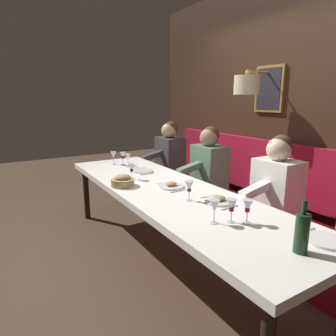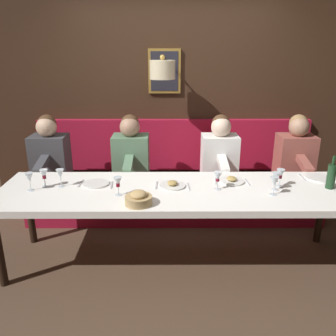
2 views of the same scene
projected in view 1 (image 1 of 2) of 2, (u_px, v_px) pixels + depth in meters
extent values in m
plane|color=#4C3828|center=(168.00, 261.00, 2.92)|extent=(12.00, 12.00, 0.00)
cube|color=white|center=(168.00, 192.00, 2.76)|extent=(0.90, 3.17, 0.06)
cylinder|color=black|center=(86.00, 194.00, 3.90)|extent=(0.07, 0.07, 0.68)
cylinder|color=black|center=(135.00, 186.00, 4.26)|extent=(0.07, 0.07, 0.68)
cube|color=maroon|center=(236.00, 221.00, 3.32)|extent=(0.52, 3.37, 0.45)
cube|color=#382316|center=(280.00, 108.00, 3.34)|extent=(0.10, 4.57, 2.90)
cube|color=maroon|center=(270.00, 168.00, 3.45)|extent=(0.10, 3.37, 0.64)
cube|color=olive|center=(269.00, 89.00, 3.35)|extent=(0.04, 0.38, 0.51)
cube|color=#23232D|center=(268.00, 89.00, 3.34)|extent=(0.01, 0.32, 0.45)
cylinder|color=#B78E3D|center=(259.00, 72.00, 3.25)|extent=(0.35, 0.02, 0.02)
cylinder|color=beige|center=(247.00, 85.00, 3.19)|extent=(0.28, 0.28, 0.20)
sphere|color=#B78E3D|center=(248.00, 72.00, 3.16)|extent=(0.06, 0.06, 0.06)
cube|color=white|center=(277.00, 189.00, 2.78)|extent=(0.30, 0.40, 0.56)
sphere|color=beige|center=(279.00, 150.00, 2.69)|extent=(0.22, 0.22, 0.22)
sphere|color=#4C331E|center=(281.00, 146.00, 2.70)|extent=(0.20, 0.20, 0.20)
cube|color=white|center=(255.00, 190.00, 2.63)|extent=(0.33, 0.09, 0.14)
cube|color=#567A5B|center=(209.00, 168.00, 3.61)|extent=(0.30, 0.40, 0.56)
sphere|color=#A37A60|center=(209.00, 138.00, 3.52)|extent=(0.22, 0.22, 0.22)
sphere|color=#4C331E|center=(211.00, 135.00, 3.53)|extent=(0.20, 0.20, 0.20)
cube|color=#567A5B|center=(190.00, 168.00, 3.46)|extent=(0.33, 0.09, 0.14)
cube|color=#3D3D42|center=(170.00, 156.00, 4.37)|extent=(0.30, 0.40, 0.56)
sphere|color=#D1A889|center=(169.00, 131.00, 4.27)|extent=(0.22, 0.22, 0.22)
sphere|color=#4C331E|center=(171.00, 128.00, 4.28)|extent=(0.20, 0.20, 0.20)
cube|color=#3D3D42|center=(153.00, 156.00, 4.22)|extent=(0.33, 0.09, 0.14)
cylinder|color=white|center=(325.00, 240.00, 1.74)|extent=(0.24, 0.24, 0.01)
cube|color=silver|center=(305.00, 231.00, 1.88)|extent=(0.18, 0.02, 0.01)
cylinder|color=silver|center=(219.00, 201.00, 2.41)|extent=(0.24, 0.24, 0.01)
ellipsoid|color=#AD8E4C|center=(219.00, 198.00, 2.40)|extent=(0.11, 0.09, 0.04)
cube|color=silver|center=(229.00, 207.00, 2.28)|extent=(0.17, 0.03, 0.01)
cube|color=silver|center=(210.00, 196.00, 2.54)|extent=(0.18, 0.04, 0.01)
cylinder|color=silver|center=(143.00, 171.00, 3.42)|extent=(0.24, 0.24, 0.01)
cube|color=silver|center=(147.00, 174.00, 3.29)|extent=(0.17, 0.03, 0.01)
cube|color=silver|center=(139.00, 168.00, 3.55)|extent=(0.18, 0.02, 0.01)
cylinder|color=silver|center=(171.00, 186.00, 2.81)|extent=(0.24, 0.24, 0.01)
ellipsoid|color=#AD8E4C|center=(171.00, 184.00, 2.81)|extent=(0.11, 0.09, 0.04)
cube|color=silver|center=(178.00, 191.00, 2.68)|extent=(0.17, 0.02, 0.01)
cube|color=silver|center=(165.00, 183.00, 2.95)|extent=(0.18, 0.02, 0.01)
cylinder|color=silver|center=(128.00, 167.00, 3.65)|extent=(0.06, 0.06, 0.00)
cylinder|color=silver|center=(128.00, 164.00, 3.64)|extent=(0.01, 0.01, 0.07)
cone|color=silver|center=(128.00, 157.00, 3.62)|extent=(0.07, 0.07, 0.08)
cylinder|color=silver|center=(247.00, 222.00, 2.01)|extent=(0.06, 0.06, 0.00)
cylinder|color=silver|center=(247.00, 217.00, 2.00)|extent=(0.01, 0.01, 0.07)
cone|color=silver|center=(248.00, 206.00, 1.98)|extent=(0.07, 0.07, 0.08)
cylinder|color=maroon|center=(247.00, 210.00, 1.99)|extent=(0.03, 0.03, 0.03)
cylinder|color=silver|center=(189.00, 200.00, 2.45)|extent=(0.06, 0.06, 0.00)
cylinder|color=silver|center=(189.00, 196.00, 2.44)|extent=(0.01, 0.01, 0.07)
cone|color=silver|center=(189.00, 186.00, 2.42)|extent=(0.07, 0.07, 0.08)
cylinder|color=maroon|center=(189.00, 190.00, 2.43)|extent=(0.03, 0.03, 0.02)
cylinder|color=silver|center=(114.00, 164.00, 3.81)|extent=(0.06, 0.06, 0.00)
cylinder|color=silver|center=(114.00, 161.00, 3.80)|extent=(0.01, 0.01, 0.07)
cone|color=silver|center=(114.00, 155.00, 3.78)|extent=(0.07, 0.07, 0.08)
cylinder|color=silver|center=(214.00, 223.00, 2.01)|extent=(0.06, 0.06, 0.00)
cylinder|color=silver|center=(214.00, 217.00, 2.00)|extent=(0.01, 0.01, 0.07)
cone|color=silver|center=(214.00, 206.00, 1.98)|extent=(0.07, 0.07, 0.08)
cylinder|color=silver|center=(123.00, 165.00, 3.77)|extent=(0.06, 0.06, 0.00)
cylinder|color=silver|center=(123.00, 162.00, 3.76)|extent=(0.01, 0.01, 0.07)
cone|color=silver|center=(123.00, 155.00, 3.74)|extent=(0.07, 0.07, 0.08)
cylinder|color=maroon|center=(123.00, 157.00, 3.75)|extent=(0.03, 0.03, 0.03)
cylinder|color=silver|center=(132.00, 179.00, 3.10)|extent=(0.06, 0.06, 0.00)
cylinder|color=silver|center=(132.00, 175.00, 3.09)|extent=(0.01, 0.01, 0.07)
cone|color=silver|center=(132.00, 168.00, 3.07)|extent=(0.07, 0.07, 0.08)
cylinder|color=maroon|center=(132.00, 170.00, 3.08)|extent=(0.03, 0.03, 0.03)
cylinder|color=silver|center=(231.00, 222.00, 2.02)|extent=(0.06, 0.06, 0.00)
cylinder|color=silver|center=(231.00, 216.00, 2.01)|extent=(0.01, 0.01, 0.07)
cone|color=silver|center=(232.00, 205.00, 1.99)|extent=(0.07, 0.07, 0.08)
cylinder|color=maroon|center=(231.00, 209.00, 2.00)|extent=(0.03, 0.03, 0.03)
cylinder|color=#19381E|center=(302.00, 233.00, 1.60)|extent=(0.08, 0.08, 0.22)
cylinder|color=#19381E|center=(305.00, 207.00, 1.56)|extent=(0.03, 0.03, 0.08)
cylinder|color=tan|center=(123.00, 182.00, 2.85)|extent=(0.22, 0.22, 0.07)
ellipsoid|color=tan|center=(122.00, 177.00, 2.83)|extent=(0.15, 0.13, 0.06)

